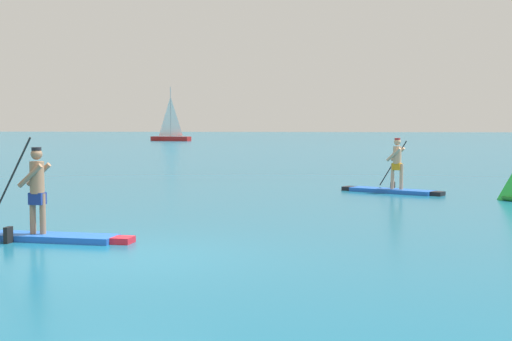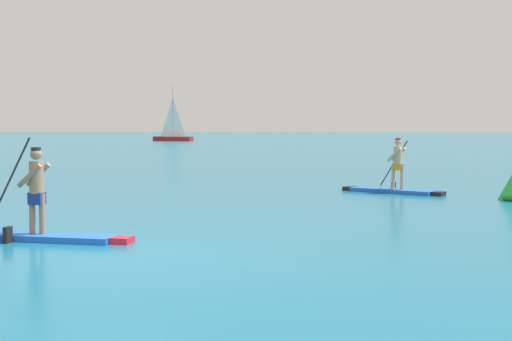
# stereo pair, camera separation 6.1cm
# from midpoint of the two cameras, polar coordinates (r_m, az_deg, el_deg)

# --- Properties ---
(ground) EXTENTS (440.00, 440.00, 0.00)m
(ground) POSITION_cam_midpoint_polar(r_m,az_deg,el_deg) (11.48, -10.58, -6.93)
(ground) COLOR #145B7A
(paddleboarder_mid_center) EXTENTS (3.46, 0.88, 1.93)m
(paddleboarder_mid_center) POSITION_cam_midpoint_polar(r_m,az_deg,el_deg) (13.39, -17.17, -4.07)
(paddleboarder_mid_center) COLOR blue
(paddleboarder_mid_center) RESTS_ON ground
(paddleboarder_far_right) EXTENTS (3.18, 1.93, 1.74)m
(paddleboarder_far_right) POSITION_cam_midpoint_polar(r_m,az_deg,el_deg) (22.19, 11.29, -1.00)
(paddleboarder_far_right) COLOR blue
(paddleboarder_far_right) RESTS_ON ground
(sailboat_left_horizon) EXTENTS (5.86, 2.51, 7.46)m
(sailboat_left_horizon) POSITION_cam_midpoint_polar(r_m,az_deg,el_deg) (96.81, -6.81, 3.01)
(sailboat_left_horizon) COLOR #A51E1E
(sailboat_left_horizon) RESTS_ON ground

